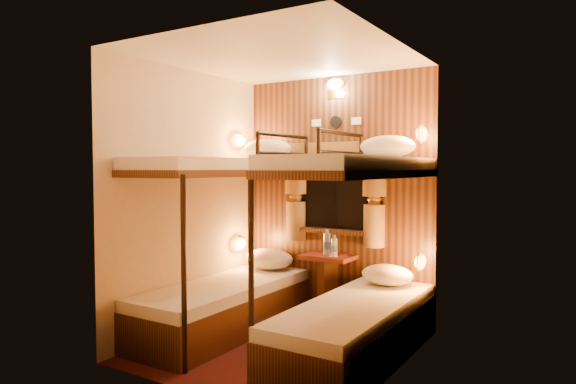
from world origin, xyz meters
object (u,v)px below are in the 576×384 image
Objects in this scene: table at (328,279)px; bunk_right at (356,289)px; bottle_right at (334,247)px; bunk_left at (225,271)px; bottle_left at (327,244)px.

bunk_right is at bearing -50.33° from table.
bottle_right is at bearing -27.90° from table.
bunk_left is 1.02m from table.
bunk_right is 9.14× the size of bottle_right.
bunk_right is 0.93m from bottle_right.
bunk_right is 1.02m from table.
bottle_left is at bearing 130.23° from bunk_right.
bottle_right is (0.10, -0.04, -0.02)m from bottle_left.
bottle_left is (0.64, 0.77, 0.20)m from bunk_left.
bunk_right is 2.90× the size of table.
bunk_left reaches higher than table.
bunk_right is at bearing 0.00° from bunk_left.
bottle_left is at bearing -126.97° from table.
bunk_left and bunk_right have the same top height.
table is at bearing 50.33° from bunk_left.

